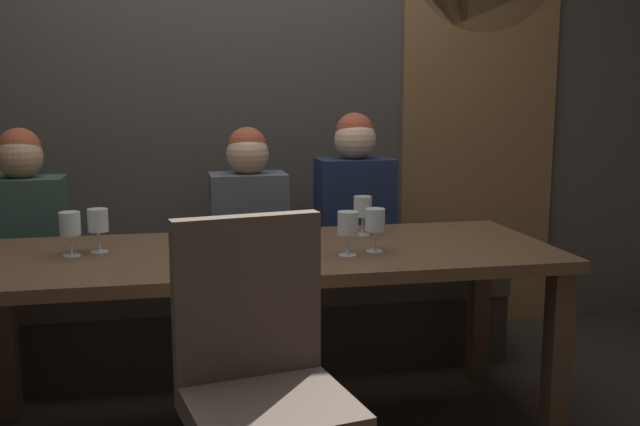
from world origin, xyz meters
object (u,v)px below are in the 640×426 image
(wine_glass_center_front, at_px, (348,224))
(banquette_bench, at_px, (249,322))
(dining_table, at_px, (267,272))
(diner_far_end, at_px, (355,199))
(wine_glass_center_back, at_px, (274,234))
(diner_redhead, at_px, (23,215))
(wine_glass_end_right, at_px, (375,221))
(wine_glass_near_left, at_px, (98,222))
(wine_glass_far_right, at_px, (363,209))
(diner_bearded, at_px, (248,207))
(wine_glass_end_left, at_px, (70,226))
(chair_near_side, at_px, (260,368))

(wine_glass_center_front, bearing_deg, banquette_bench, 107.88)
(dining_table, xyz_separation_m, diner_far_end, (0.52, 0.69, 0.17))
(wine_glass_center_back, bearing_deg, diner_redhead, 135.60)
(dining_table, distance_m, wine_glass_center_front, 0.38)
(wine_glass_center_back, height_order, wine_glass_end_right, same)
(banquette_bench, relative_size, wine_glass_end_right, 15.24)
(banquette_bench, height_order, wine_glass_end_right, wine_glass_end_right)
(banquette_bench, height_order, wine_glass_near_left, wine_glass_near_left)
(wine_glass_near_left, height_order, wine_glass_far_right, same)
(banquette_bench, relative_size, wine_glass_near_left, 15.24)
(dining_table, xyz_separation_m, wine_glass_center_front, (0.28, -0.16, 0.20))
(diner_bearded, relative_size, wine_glass_end_left, 4.39)
(chair_near_side, bearing_deg, wine_glass_center_front, 55.10)
(wine_glass_end_right, bearing_deg, chair_near_side, -129.81)
(chair_near_side, distance_m, wine_glass_center_back, 0.55)
(chair_near_side, distance_m, wine_glass_near_left, 0.99)
(wine_glass_center_back, bearing_deg, dining_table, 87.94)
(wine_glass_center_front, distance_m, wine_glass_far_right, 0.39)
(diner_redhead, bearing_deg, wine_glass_end_left, -66.63)
(banquette_bench, height_order, wine_glass_far_right, wine_glass_far_right)
(wine_glass_near_left, bearing_deg, dining_table, -7.60)
(wine_glass_far_right, xyz_separation_m, wine_glass_end_left, (-1.14, -0.17, -0.00))
(diner_bearded, bearing_deg, wine_glass_center_front, -73.04)
(wine_glass_end_left, distance_m, wine_glass_end_right, 1.11)
(wine_glass_near_left, relative_size, wine_glass_end_right, 1.00)
(diner_redhead, xyz_separation_m, wine_glass_end_right, (1.39, -0.81, 0.06))
(chair_near_side, bearing_deg, diner_far_end, 65.90)
(diner_redhead, xyz_separation_m, wine_glass_center_front, (1.27, -0.86, 0.06))
(wine_glass_center_back, bearing_deg, chair_near_side, -102.97)
(dining_table, relative_size, wine_glass_near_left, 13.41)
(diner_bearded, bearing_deg, wine_glass_center_back, -90.96)
(wine_glass_center_front, distance_m, wine_glass_end_left, 1.01)
(diner_redhead, bearing_deg, wine_glass_end_right, -30.24)
(diner_redhead, distance_m, wine_glass_end_left, 0.72)
(chair_near_side, distance_m, diner_bearded, 1.47)
(dining_table, bearing_deg, wine_glass_near_left, 172.40)
(wine_glass_near_left, bearing_deg, wine_glass_end_right, -11.06)
(dining_table, xyz_separation_m, chair_near_side, (-0.11, -0.72, -0.09))
(diner_redhead, height_order, diner_bearded, diner_redhead)
(diner_bearded, xyz_separation_m, wine_glass_center_back, (-0.02, -1.00, 0.06))
(dining_table, bearing_deg, wine_glass_far_right, 25.18)
(wine_glass_end_left, xyz_separation_m, wine_glass_end_right, (1.10, -0.15, 0.00))
(banquette_bench, bearing_deg, wine_glass_center_back, -90.58)
(wine_glass_end_left, height_order, wine_glass_end_right, same)
(diner_bearded, relative_size, wine_glass_far_right, 4.39)
(wine_glass_center_front, bearing_deg, wine_glass_end_left, 168.91)
(chair_near_side, xyz_separation_m, wine_glass_end_left, (-0.60, 0.75, 0.29))
(wine_glass_far_right, distance_m, wine_glass_end_left, 1.15)
(diner_far_end, height_order, wine_glass_near_left, diner_far_end)
(diner_far_end, relative_size, wine_glass_end_right, 4.78)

